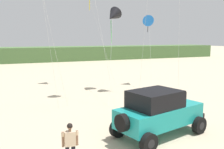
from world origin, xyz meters
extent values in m
cube|color=#4C703D|center=(-1.38, 46.69, 1.43)|extent=(90.00, 7.31, 2.86)
cube|color=teal|center=(2.62, 4.11, 1.01)|extent=(4.71, 2.85, 0.90)
cube|color=teal|center=(4.22, 4.50, 1.38)|extent=(1.48, 1.91, 0.12)
cube|color=black|center=(2.28, 4.02, 1.86)|extent=(2.66, 2.26, 0.80)
cube|color=black|center=(3.44, 4.31, 1.82)|extent=(0.50, 1.65, 0.72)
cube|color=black|center=(4.83, 4.66, 0.74)|extent=(0.63, 1.80, 0.28)
cylinder|color=black|center=(0.37, 3.55, 1.11)|extent=(0.48, 0.82, 0.77)
cylinder|color=black|center=(4.07, 5.53, 0.42)|extent=(0.89, 0.49, 0.84)
cylinder|color=black|center=(4.07, 5.53, 0.42)|extent=(0.44, 0.40, 0.38)
cylinder|color=black|center=(4.56, 3.53, 0.42)|extent=(0.89, 0.49, 0.84)
cylinder|color=black|center=(4.56, 3.53, 0.42)|extent=(0.44, 0.40, 0.38)
cylinder|color=black|center=(0.67, 4.68, 0.42)|extent=(0.89, 0.49, 0.84)
cylinder|color=black|center=(0.67, 4.68, 0.42)|extent=(0.44, 0.40, 0.38)
cylinder|color=black|center=(1.17, 2.68, 0.42)|extent=(0.89, 0.49, 0.84)
cylinder|color=black|center=(1.17, 2.68, 0.42)|extent=(0.44, 0.40, 0.38)
cube|color=beige|center=(-2.07, 2.82, 1.09)|extent=(0.43, 0.30, 0.54)
cylinder|color=#8C664C|center=(-2.32, 2.85, 1.08)|extent=(0.09, 0.09, 0.56)
cylinder|color=beige|center=(-2.32, 2.85, 1.27)|extent=(0.11, 0.11, 0.16)
cylinder|color=#8C664C|center=(-1.82, 2.79, 1.08)|extent=(0.09, 0.09, 0.56)
cylinder|color=beige|center=(-1.82, 2.79, 1.27)|extent=(0.11, 0.11, 0.16)
cylinder|color=#8C664C|center=(-2.07, 2.82, 1.40)|extent=(0.10, 0.10, 0.08)
sphere|color=#8C664C|center=(-2.07, 2.82, 1.54)|extent=(0.21, 0.21, 0.21)
sphere|color=black|center=(-2.07, 2.81, 1.56)|extent=(0.21, 0.21, 0.21)
cylinder|color=silver|center=(8.61, 10.67, 5.96)|extent=(1.28, 2.12, 11.82)
cylinder|color=silver|center=(6.54, 12.39, 5.45)|extent=(1.83, 1.62, 10.80)
cylinder|color=silver|center=(2.38, 11.25, 4.59)|extent=(0.25, 4.18, 9.09)
cone|color=black|center=(4.82, 15.11, 6.64)|extent=(1.96, 2.01, 1.84)
cylinder|color=green|center=(4.67, 15.11, 5.23)|extent=(0.05, 0.22, 2.08)
cylinder|color=silver|center=(3.54, 12.46, 3.35)|extent=(2.58, 5.33, 6.60)
cylinder|color=silver|center=(-1.78, 10.74, 7.05)|extent=(1.42, 1.08, 14.00)
cone|color=blue|center=(9.29, 16.30, 6.28)|extent=(1.59, 1.80, 1.44)
cylinder|color=black|center=(9.14, 16.30, 5.60)|extent=(0.05, 0.13, 0.67)
cylinder|color=silver|center=(8.15, 14.05, 3.16)|extent=(2.30, 4.51, 6.24)
cylinder|color=silver|center=(4.34, 17.65, 5.67)|extent=(2.64, 2.67, 11.24)
camera|label=1|loc=(-3.99, -5.70, 4.70)|focal=39.96mm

